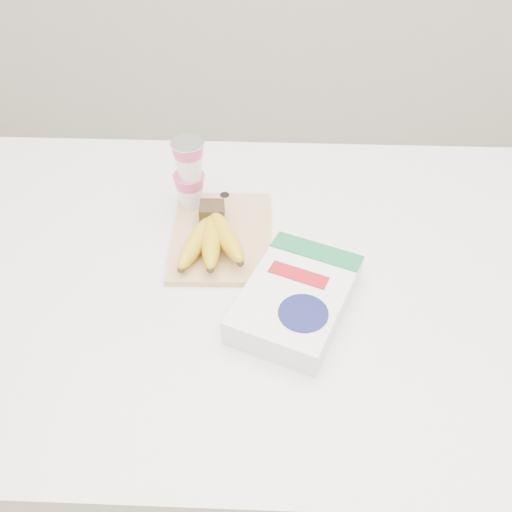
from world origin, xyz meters
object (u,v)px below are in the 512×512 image
(bananas, at_px, (211,237))
(cereal_box, at_px, (296,298))
(table, at_px, (246,413))
(yogurt_stack, at_px, (189,173))
(cutting_board, at_px, (221,236))

(bananas, height_order, cereal_box, bananas)
(table, height_order, bananas, bananas)
(bananas, distance_m, yogurt_stack, 0.15)
(yogurt_stack, bearing_deg, cutting_board, -52.23)
(cutting_board, bearing_deg, cereal_box, -52.44)
(table, bearing_deg, cereal_box, -42.77)
(table, height_order, cereal_box, cereal_box)
(cutting_board, bearing_deg, yogurt_stack, 126.34)
(cutting_board, xyz_separation_m, cereal_box, (0.14, -0.18, 0.02))
(table, distance_m, cereal_box, 0.54)
(cereal_box, bearing_deg, cutting_board, 151.29)
(bananas, bearing_deg, cutting_board, 67.60)
(cutting_board, relative_size, yogurt_stack, 1.73)
(bananas, bearing_deg, cereal_box, -41.66)
(cutting_board, xyz_separation_m, bananas, (-0.02, -0.04, 0.03))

